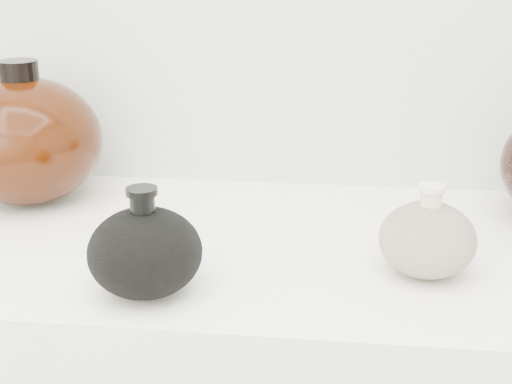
# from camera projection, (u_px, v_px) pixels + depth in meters

# --- Properties ---
(black_gourd_vase) EXTENTS (0.16, 0.16, 0.13)m
(black_gourd_vase) POSITION_uv_depth(u_px,v_px,m) (145.00, 251.00, 0.83)
(black_gourd_vase) COLOR black
(black_gourd_vase) RESTS_ON display_counter
(cream_gourd_vase) EXTENTS (0.12, 0.12, 0.12)m
(cream_gourd_vase) POSITION_uv_depth(u_px,v_px,m) (427.00, 239.00, 0.88)
(cream_gourd_vase) COLOR beige
(cream_gourd_vase) RESTS_ON display_counter
(left_round_pot) EXTENTS (0.26, 0.26, 0.22)m
(left_round_pot) POSITION_uv_depth(u_px,v_px,m) (26.00, 140.00, 1.11)
(left_round_pot) COLOR black
(left_round_pot) RESTS_ON display_counter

